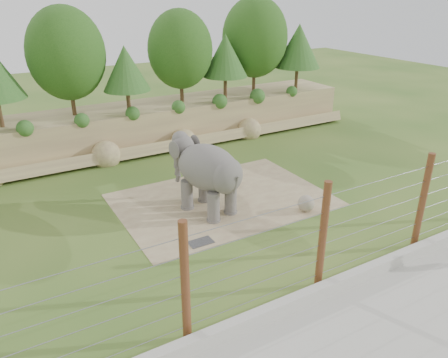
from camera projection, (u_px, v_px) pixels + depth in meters
ground at (247, 229)px, 18.74m from camera, size 90.00×90.00×0.00m
back_embankment at (147, 84)px, 27.45m from camera, size 30.00×5.52×8.77m
dirt_patch at (223, 200)px, 21.34m from camera, size 10.00×7.00×0.02m
drain_grate at (201, 242)px, 17.73m from camera, size 1.00×0.60×0.03m
elephant at (208, 178)px, 19.63m from camera, size 2.79×4.45×3.34m
stone_ball at (306, 203)px, 20.09m from camera, size 0.77×0.77×0.77m
retaining_wall at (328, 288)px, 14.67m from camera, size 26.00×0.35×0.50m
walkway at (373, 331)px, 13.19m from camera, size 26.00×4.00×0.01m
barrier_fence at (323, 237)px, 14.36m from camera, size 20.26×0.26×4.00m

